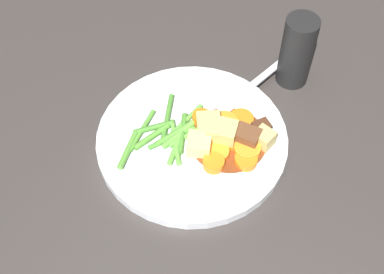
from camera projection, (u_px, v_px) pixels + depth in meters
name	position (u px, v px, depth m)	size (l,w,h in m)	color
ground_plane	(192.00, 144.00, 0.73)	(3.00, 3.00, 0.00)	#383330
dinner_plate	(192.00, 140.00, 0.72)	(0.26, 0.26, 0.02)	white
stew_sauce	(228.00, 139.00, 0.71)	(0.10, 0.10, 0.00)	brown
carrot_slice_0	(202.00, 118.00, 0.73)	(0.03, 0.03, 0.01)	orange
carrot_slice_1	(246.00, 160.00, 0.69)	(0.03, 0.03, 0.01)	orange
carrot_slice_2	(241.00, 120.00, 0.73)	(0.03, 0.03, 0.01)	orange
carrot_slice_3	(225.00, 124.00, 0.72)	(0.04, 0.04, 0.01)	orange
carrot_slice_4	(214.00, 163.00, 0.69)	(0.03, 0.03, 0.01)	orange
carrot_slice_5	(230.00, 145.00, 0.70)	(0.02, 0.02, 0.01)	orange
carrot_slice_6	(218.00, 153.00, 0.70)	(0.03, 0.03, 0.01)	orange
carrot_slice_7	(247.00, 149.00, 0.70)	(0.04, 0.04, 0.01)	orange
potato_chunk_0	(222.00, 133.00, 0.70)	(0.04, 0.03, 0.03)	#DBBC6B
potato_chunk_1	(209.00, 126.00, 0.71)	(0.03, 0.03, 0.02)	#DBBC6B
potato_chunk_2	(199.00, 145.00, 0.70)	(0.03, 0.03, 0.02)	#E5CC7A
potato_chunk_3	(264.00, 138.00, 0.70)	(0.02, 0.02, 0.02)	#DBBC6B
meat_chunk_0	(261.00, 128.00, 0.72)	(0.02, 0.02, 0.02)	#4C2B19
meat_chunk_1	(247.00, 138.00, 0.70)	(0.03, 0.03, 0.03)	brown
green_bean_0	(188.00, 135.00, 0.72)	(0.01, 0.01, 0.06)	#66AD42
green_bean_1	(177.00, 145.00, 0.71)	(0.01, 0.01, 0.06)	#66AD42
green_bean_2	(167.00, 117.00, 0.73)	(0.01, 0.01, 0.08)	#4C8E33
green_bean_3	(175.00, 142.00, 0.71)	(0.01, 0.01, 0.07)	#66AD42
green_bean_4	(177.00, 132.00, 0.72)	(0.01, 0.01, 0.07)	#599E38
green_bean_5	(182.00, 135.00, 0.71)	(0.01, 0.01, 0.06)	#4C8E33
green_bean_6	(128.00, 150.00, 0.70)	(0.01, 0.01, 0.06)	#599E38
green_bean_7	(183.00, 123.00, 0.73)	(0.01, 0.01, 0.08)	#66AD42
green_bean_8	(142.00, 131.00, 0.72)	(0.01, 0.01, 0.07)	#599E38
green_bean_9	(153.00, 129.00, 0.72)	(0.01, 0.01, 0.06)	#4C8E33
green_bean_10	(151.00, 137.00, 0.71)	(0.01, 0.01, 0.06)	#599E38
green_bean_11	(180.00, 135.00, 0.71)	(0.01, 0.01, 0.06)	#66AD42
green_bean_12	(172.00, 138.00, 0.71)	(0.01, 0.01, 0.07)	#4C8E33
fork	(239.00, 96.00, 0.76)	(0.10, 0.16, 0.00)	silver
pepper_mill	(297.00, 51.00, 0.75)	(0.05, 0.05, 0.11)	black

